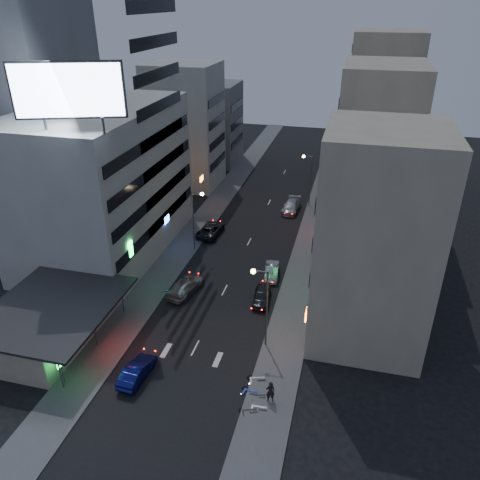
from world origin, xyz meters
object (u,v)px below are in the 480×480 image
(parked_car_right_near, at_px, (262,296))
(scooter_black_b, at_px, (266,390))
(road_car_silver, at_px, (186,286))
(scooter_blue, at_px, (259,387))
(scooter_silver_b, at_px, (265,371))
(parked_car_right_mid, at_px, (272,271))
(parked_car_right_far, at_px, (291,206))
(scooter_black_a, at_px, (257,403))
(road_car_blue, at_px, (137,371))
(scooter_silver_a, at_px, (268,402))
(parked_car_left, at_px, (211,229))
(person, at_px, (270,391))

(parked_car_right_near, distance_m, scooter_black_b, 13.34)
(road_car_silver, height_order, scooter_black_b, road_car_silver)
(road_car_silver, relative_size, scooter_black_b, 3.39)
(scooter_blue, height_order, scooter_silver_b, scooter_silver_b)
(parked_car_right_mid, relative_size, scooter_black_b, 2.63)
(parked_car_right_far, relative_size, scooter_black_a, 3.12)
(parked_car_right_near, distance_m, parked_car_right_far, 24.54)
(road_car_blue, bearing_deg, scooter_silver_a, -179.21)
(parked_car_left, xyz_separation_m, scooter_black_b, (13.15, -26.94, -0.18))
(parked_car_right_mid, height_order, scooter_black_a, parked_car_right_mid)
(scooter_silver_a, relative_size, scooter_blue, 0.99)
(parked_car_right_near, height_order, person, person)
(parked_car_right_near, distance_m, parked_car_left, 17.22)
(scooter_black_a, height_order, scooter_black_b, scooter_black_a)
(scooter_blue, xyz_separation_m, scooter_silver_b, (0.13, 1.86, 0.03))
(parked_car_right_mid, relative_size, road_car_blue, 0.94)
(scooter_silver_b, bearing_deg, road_car_blue, 87.30)
(scooter_black_b, distance_m, scooter_silver_b, 2.02)
(scooter_blue, distance_m, scooter_silver_b, 1.86)
(scooter_silver_a, distance_m, scooter_blue, 1.68)
(road_car_blue, bearing_deg, parked_car_right_far, -97.39)
(road_car_blue, distance_m, scooter_blue, 10.52)
(road_car_silver, xyz_separation_m, scooter_black_a, (11.19, -14.27, -0.14))
(parked_car_right_far, relative_size, scooter_silver_b, 2.84)
(road_car_blue, bearing_deg, scooter_black_a, 178.79)
(parked_car_left, distance_m, parked_car_right_far, 14.22)
(parked_car_right_mid, bearing_deg, scooter_black_b, -87.63)
(scooter_black_b, bearing_deg, parked_car_left, 16.15)
(parked_car_left, bearing_deg, scooter_blue, 117.81)
(road_car_silver, bearing_deg, parked_car_left, -72.67)
(person, height_order, scooter_silver_a, person)
(parked_car_right_mid, xyz_separation_m, parked_car_left, (-10.15, 8.72, 0.09))
(person, bearing_deg, road_car_silver, -67.33)
(road_car_blue, height_order, scooter_silver_a, road_car_blue)
(parked_car_right_near, bearing_deg, scooter_black_b, -81.64)
(scooter_silver_b, bearing_deg, road_car_silver, 29.35)
(scooter_silver_b, bearing_deg, parked_car_right_mid, -7.87)
(scooter_black_a, bearing_deg, scooter_silver_a, -87.69)
(scooter_silver_b, bearing_deg, scooter_black_b, 176.38)
(parked_car_left, relative_size, scooter_blue, 3.08)
(parked_car_right_far, bearing_deg, scooter_blue, -82.29)
(person, height_order, scooter_silver_b, person)
(parked_car_right_near, xyz_separation_m, scooter_black_a, (2.68, -14.57, -0.08))
(scooter_black_a, relative_size, scooter_blue, 0.96)
(parked_car_right_far, xyz_separation_m, scooter_black_b, (3.65, -37.52, -0.18))
(scooter_black_b, bearing_deg, scooter_silver_a, -172.48)
(road_car_silver, xyz_separation_m, scooter_silver_a, (11.98, -13.93, -0.12))
(scooter_silver_a, height_order, scooter_silver_b, scooter_silver_b)
(parked_car_right_far, distance_m, scooter_silver_b, 35.70)
(road_car_silver, bearing_deg, parked_car_right_near, -166.86)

